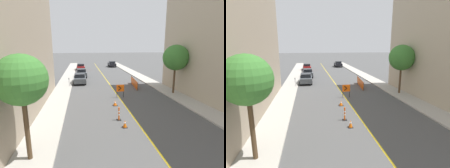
# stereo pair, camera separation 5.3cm
# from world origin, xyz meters

# --- Properties ---
(lane_stripe) EXTENTS (0.12, 61.84, 0.01)m
(lane_stripe) POSITION_xyz_m (0.00, 30.92, 0.00)
(lane_stripe) COLOR gold
(lane_stripe) RESTS_ON ground_plane
(sidewalk_left) EXTENTS (2.27, 61.84, 0.14)m
(sidewalk_left) POSITION_xyz_m (-6.78, 30.92, 0.07)
(sidewalk_left) COLOR #ADA89E
(sidewalk_left) RESTS_ON ground_plane
(sidewalk_right) EXTENTS (2.27, 61.84, 0.14)m
(sidewalk_right) POSITION_xyz_m (6.78, 30.92, 0.07)
(sidewalk_right) COLOR #ADA89E
(sidewalk_right) RESTS_ON ground_plane
(traffic_cone_third) EXTENTS (0.36, 0.36, 0.58)m
(traffic_cone_third) POSITION_xyz_m (-1.16, 13.58, 0.28)
(traffic_cone_third) COLOR black
(traffic_cone_third) RESTS_ON ground_plane
(traffic_cone_fourth) EXTENTS (0.45, 0.45, 0.52)m
(traffic_cone_fourth) POSITION_xyz_m (-0.98, 18.39, 0.26)
(traffic_cone_fourth) COLOR black
(traffic_cone_fourth) RESTS_ON ground_plane
(delineator_post_rear) EXTENTS (0.35, 0.35, 1.09)m
(delineator_post_rear) POSITION_xyz_m (-1.33, 14.91, 0.47)
(delineator_post_rear) COLOR black
(delineator_post_rear) RESTS_ON ground_plane
(arrow_barricade_primary) EXTENTS (0.90, 0.12, 1.50)m
(arrow_barricade_primary) POSITION_xyz_m (0.12, 21.02, 1.03)
(arrow_barricade_primary) COLOR #EF560C
(arrow_barricade_primary) RESTS_ON ground_plane
(safety_mesh_fence) EXTENTS (0.61, 5.08, 1.11)m
(safety_mesh_fence) POSITION_xyz_m (3.29, 26.04, 0.56)
(safety_mesh_fence) COLOR #EF560C
(safety_mesh_fence) RESTS_ON ground_plane
(parked_car_curb_near) EXTENTS (1.93, 4.30, 1.59)m
(parked_car_curb_near) POSITION_xyz_m (-4.52, 29.71, 0.80)
(parked_car_curb_near) COLOR #474C51
(parked_car_curb_near) RESTS_ON ground_plane
(parked_car_curb_mid) EXTENTS (2.00, 4.38, 1.59)m
(parked_car_curb_mid) POSITION_xyz_m (-4.25, 35.37, 0.80)
(parked_car_curb_mid) COLOR #474C51
(parked_car_curb_mid) RESTS_ON ground_plane
(parked_car_curb_far) EXTENTS (1.98, 4.37, 1.59)m
(parked_car_curb_far) POSITION_xyz_m (-4.46, 44.93, 0.80)
(parked_car_curb_far) COLOR maroon
(parked_car_curb_far) RESTS_ON ground_plane
(parked_car_opposite_side) EXTENTS (1.93, 4.30, 1.59)m
(parked_car_opposite_side) POSITION_xyz_m (4.18, 50.66, 0.80)
(parked_car_opposite_side) COLOR black
(parked_car_opposite_side) RESTS_ON ground_plane
(parking_meter_far_curb) EXTENTS (0.12, 0.11, 1.25)m
(parking_meter_far_curb) POSITION_xyz_m (-6.00, 27.12, 1.02)
(parking_meter_far_curb) COLOR #4C4C51
(parking_meter_far_curb) RESTS_ON sidewalk_left
(street_tree_left_near) EXTENTS (2.46, 2.46, 5.37)m
(street_tree_left_near) POSITION_xyz_m (-6.90, 10.73, 4.25)
(street_tree_left_near) COLOR #4C3823
(street_tree_left_near) RESTS_ON sidewalk_left
(street_tree_right_near) EXTENTS (3.03, 3.03, 5.83)m
(street_tree_right_near) POSITION_xyz_m (6.90, 21.42, 4.43)
(street_tree_right_near) COLOR #4C3823
(street_tree_right_near) RESTS_ON sidewalk_right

